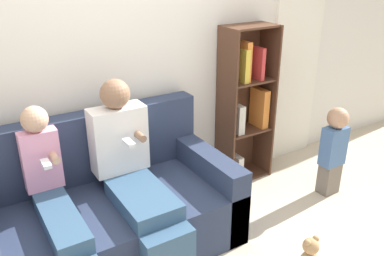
% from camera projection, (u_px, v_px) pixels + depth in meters
% --- Properties ---
extents(back_wall, '(10.00, 0.06, 2.55)m').
position_uv_depth(back_wall, '(113.00, 56.00, 3.02)').
color(back_wall, silver).
rests_on(back_wall, ground_plane).
extents(curtain_panel, '(0.59, 0.04, 2.08)m').
position_uv_depth(curtain_panel, '(296.00, 58.00, 3.97)').
color(curtain_panel, silver).
rests_on(curtain_panel, ground_plane).
extents(couch, '(1.76, 0.93, 0.93)m').
position_uv_depth(couch, '(108.00, 212.00, 2.88)').
color(couch, '#28334C').
rests_on(couch, ground_plane).
extents(adult_seated, '(0.39, 0.88, 1.20)m').
position_uv_depth(adult_seated, '(134.00, 172.00, 2.76)').
color(adult_seated, '#335170').
rests_on(adult_seated, ground_plane).
extents(child_seated, '(0.24, 0.90, 1.10)m').
position_uv_depth(child_seated, '(58.00, 207.00, 2.50)').
color(child_seated, '#335170').
rests_on(child_seated, ground_plane).
extents(toddler_standing, '(0.21, 0.18, 0.80)m').
position_uv_depth(toddler_standing, '(333.00, 148.00, 3.49)').
color(toddler_standing, '#70665B').
rests_on(toddler_standing, ground_plane).
extents(bookshelf, '(0.47, 0.29, 1.43)m').
position_uv_depth(bookshelf, '(244.00, 103.00, 3.66)').
color(bookshelf, '#4C2D1E').
rests_on(bookshelf, ground_plane).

